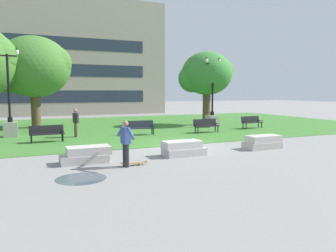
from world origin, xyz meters
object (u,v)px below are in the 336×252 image
Objects in this scene: lamp_post_left at (10,119)px; park_bench_near_right at (140,127)px; concrete_block_left at (183,148)px; concrete_block_right at (263,142)px; skateboard at (134,163)px; lamp_post_center at (212,113)px; park_bench_far_right at (251,121)px; person_skateboarder at (126,141)px; park_bench_far_left at (206,125)px; park_bench_near_left at (47,132)px; person_bystander_near_lawn at (76,121)px; concrete_block_center at (86,155)px.

park_bench_near_right is at bearing -17.14° from lamp_post_left.
concrete_block_left is 1.02× the size of concrete_block_right.
skateboard is 0.19× the size of lamp_post_center.
park_bench_far_right is 3.04m from lamp_post_center.
person_skateboarder is 0.93× the size of park_bench_far_left.
concrete_block_right is 0.34× the size of lamp_post_center.
park_bench_far_right is (4.39, 0.79, 0.00)m from park_bench_far_left.
concrete_block_right is at bearing -33.67° from park_bench_near_left.
concrete_block_left is 8.45m from person_bystander_near_lawn.
concrete_block_right is 7.31m from person_skateboarder.
concrete_block_right is 1.05× the size of person_bystander_near_lawn.
concrete_block_center is at bearing 142.68° from skateboard.
person_bystander_near_lawn reaches higher than park_bench_near_right.
skateboard is 0.56× the size of park_bench_near_right.
park_bench_near_right is 8.87m from park_bench_far_right.
concrete_block_left is 2.75m from skateboard.
skateboard is 14.46m from park_bench_far_right.
person_skateboarder is at bearing -135.81° from park_bench_far_left.
person_bystander_near_lawn is at bearing -24.71° from lamp_post_left.
concrete_block_right is at bearing 8.63° from person_skateboarder.
park_bench_far_left reaches higher than concrete_block_right.
lamp_post_center reaches higher than person_bystander_near_lawn.
person_skateboarder reaches higher than concrete_block_right.
concrete_block_right is at bearing -95.27° from park_bench_far_left.
park_bench_near_left reaches higher than skateboard.
park_bench_near_left is (-2.63, 7.33, 0.45)m from skateboard.
person_skateboarder reaches higher than skateboard.
park_bench_near_left is 0.98× the size of park_bench_far_right.
lamp_post_center is 3.13× the size of person_bystander_near_lawn.
park_bench_far_left is 0.34× the size of lamp_post_center.
person_bystander_near_lawn is (-7.75, 7.69, 0.68)m from concrete_block_right.
park_bench_near_left is 12.67m from lamp_post_center.
park_bench_far_right is (4.98, 7.28, 0.23)m from concrete_block_right.
concrete_block_center is 1.04× the size of park_bench_near_right.
concrete_block_center is 7.57m from person_bystander_near_lawn.
skateboard is 11.36m from lamp_post_left.
concrete_block_right is at bearing 8.38° from skateboard.
park_bench_near_right is at bearing -161.17° from lamp_post_center.
lamp_post_left is at bearing 172.74° from park_bench_far_right.
skateboard is 0.55× the size of park_bench_far_right.
park_bench_far_left is 0.99× the size of park_bench_far_right.
concrete_block_center is at bearing 178.79° from concrete_block_right.
concrete_block_center is at bearing 177.55° from concrete_block_left.
park_bench_near_left is at bearing -166.27° from lamp_post_center.
park_bench_near_left is 0.99× the size of park_bench_near_right.
person_bystander_near_lawn reaches higher than park_bench_near_left.
park_bench_far_left is at bearing 34.97° from concrete_block_center.
park_bench_near_right is 7.87m from lamp_post_left.
park_bench_near_right is (3.31, 8.14, -0.43)m from person_skateboarder.
skateboard is at bearing -37.32° from concrete_block_center.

